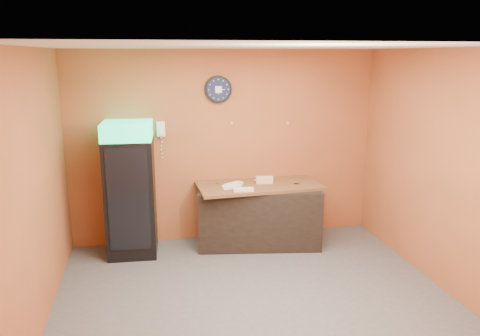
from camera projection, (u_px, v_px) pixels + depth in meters
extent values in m
plane|color=#47474C|center=(256.00, 301.00, 5.31)|extent=(4.50, 4.50, 0.00)
cube|color=#B45B33|center=(225.00, 147.00, 6.88)|extent=(4.50, 0.02, 2.80)
cube|color=#B45B33|center=(32.00, 194.00, 4.54)|extent=(0.02, 4.00, 2.80)
cube|color=#B45B33|center=(445.00, 172.00, 5.42)|extent=(0.02, 4.00, 2.80)
cube|color=white|center=(258.00, 46.00, 4.65)|extent=(4.50, 4.00, 0.02)
cube|color=black|center=(131.00, 197.00, 6.42)|extent=(0.69, 0.69, 1.62)
cube|color=#19D689|center=(127.00, 131.00, 6.20)|extent=(0.69, 0.69, 0.23)
cube|color=black|center=(132.00, 200.00, 6.10)|extent=(0.54, 0.05, 1.39)
cube|color=black|center=(259.00, 215.00, 6.83)|extent=(1.83, 1.04, 0.87)
cylinder|color=black|center=(218.00, 89.00, 6.64)|extent=(0.39, 0.05, 0.39)
cylinder|color=#0F1433|center=(218.00, 89.00, 6.62)|extent=(0.33, 0.01, 0.33)
cube|color=white|center=(219.00, 90.00, 6.61)|extent=(0.09, 0.00, 0.09)
cube|color=white|center=(161.00, 129.00, 6.59)|extent=(0.11, 0.07, 0.21)
cube|color=white|center=(161.00, 129.00, 6.54)|extent=(0.05, 0.04, 0.17)
cube|color=brown|center=(259.00, 186.00, 6.72)|extent=(1.79, 0.88, 0.04)
cube|color=beige|center=(265.00, 182.00, 6.76)|extent=(0.25, 0.12, 0.05)
cube|color=beige|center=(265.00, 178.00, 6.74)|extent=(0.25, 0.12, 0.05)
cube|color=silver|center=(231.00, 187.00, 6.52)|extent=(0.28, 0.15, 0.04)
cube|color=silver|center=(243.00, 190.00, 6.38)|extent=(0.29, 0.14, 0.04)
cube|color=silver|center=(233.00, 184.00, 6.63)|extent=(0.30, 0.24, 0.04)
cylinder|color=silver|center=(264.00, 179.00, 6.90)|extent=(0.06, 0.06, 0.06)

